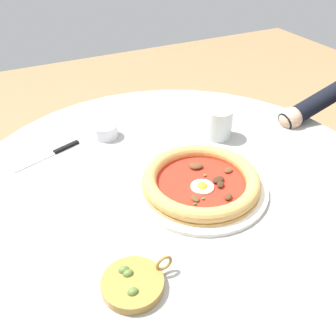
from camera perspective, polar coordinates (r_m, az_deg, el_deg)
The scene contains 6 objects.
dining_table at distance 0.99m, azimuth 1.28°, elevation -8.00°, with size 1.05×1.05×0.73m.
pizza_on_plate at distance 0.86m, azimuth 5.12°, elevation -2.20°, with size 0.32×0.32×0.04m.
water_glass at distance 1.06m, azimuth 7.78°, elevation 6.64°, with size 0.08×0.08×0.08m.
steak_knife at distance 1.04m, azimuth -16.83°, elevation 2.48°, with size 0.18×0.08×0.01m.
ramekin_capers at distance 1.07m, azimuth -9.70°, elevation 5.79°, with size 0.07×0.07×0.04m.
olive_pan at distance 0.68m, azimuth -5.41°, elevation -17.37°, with size 0.14×0.11×0.04m.
Camera 1 is at (0.34, 0.63, 1.28)m, focal length 39.27 mm.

